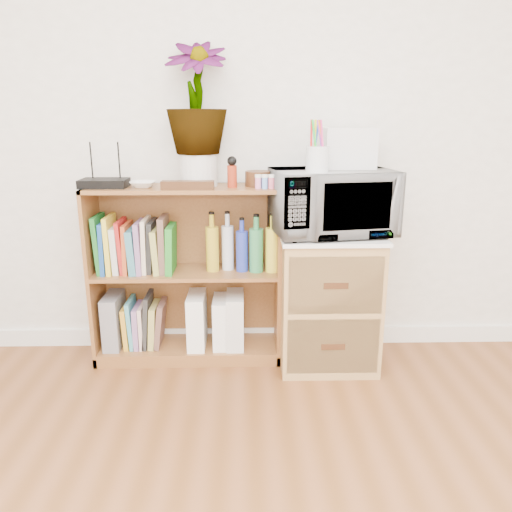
{
  "coord_description": "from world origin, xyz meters",
  "views": [
    {
      "loc": [
        -0.04,
        -0.46,
        1.3
      ],
      "look_at": [
        0.02,
        1.95,
        0.62
      ],
      "focal_mm": 35.0,
      "sensor_mm": 36.0,
      "label": 1
    }
  ],
  "objects": [
    {
      "name": "skirting_board",
      "position": [
        0.0,
        2.24,
        0.05
      ],
      "size": [
        4.0,
        0.02,
        0.1
      ],
      "primitive_type": "cube",
      "color": "white",
      "rests_on": "ground"
    },
    {
      "name": "bookshelf",
      "position": [
        -0.35,
        2.1,
        0.47
      ],
      "size": [
        1.0,
        0.3,
        0.95
      ],
      "primitive_type": "cube",
      "color": "brown",
      "rests_on": "ground"
    },
    {
      "name": "wicker_unit",
      "position": [
        0.4,
        2.02,
        0.35
      ],
      "size": [
        0.5,
        0.45,
        0.7
      ],
      "primitive_type": "cube",
      "color": "#9E7542",
      "rests_on": "ground"
    },
    {
      "name": "microwave",
      "position": [
        0.4,
        2.02,
        0.88
      ],
      "size": [
        0.64,
        0.49,
        0.32
      ],
      "primitive_type": "imported",
      "rotation": [
        0.0,
        0.0,
        0.17
      ],
      "color": "white",
      "rests_on": "wicker_unit"
    },
    {
      "name": "pen_cup",
      "position": [
        0.31,
        1.91,
        1.1
      ],
      "size": [
        0.11,
        0.11,
        0.12
      ],
      "primitive_type": "cylinder",
      "color": "silver",
      "rests_on": "microwave"
    },
    {
      "name": "small_appliance",
      "position": [
        0.49,
        2.1,
        1.14
      ],
      "size": [
        0.25,
        0.21,
        0.2
      ],
      "primitive_type": "cube",
      "color": "silver",
      "rests_on": "microwave"
    },
    {
      "name": "router",
      "position": [
        -0.75,
        2.08,
        0.97
      ],
      "size": [
        0.23,
        0.16,
        0.04
      ],
      "primitive_type": "cube",
      "color": "black",
      "rests_on": "bookshelf"
    },
    {
      "name": "white_bowl",
      "position": [
        -0.55,
        2.07,
        0.97
      ],
      "size": [
        0.13,
        0.13,
        0.03
      ],
      "primitive_type": "imported",
      "color": "white",
      "rests_on": "bookshelf"
    },
    {
      "name": "plant_pot",
      "position": [
        -0.27,
        2.12,
        1.03
      ],
      "size": [
        0.19,
        0.19,
        0.16
      ],
      "primitive_type": "cylinder",
      "color": "silver",
      "rests_on": "bookshelf"
    },
    {
      "name": "potted_plant",
      "position": [
        -0.27,
        2.12,
        1.38
      ],
      "size": [
        0.3,
        0.3,
        0.54
      ],
      "primitive_type": "imported",
      "color": "#3C7E32",
      "rests_on": "plant_pot"
    },
    {
      "name": "trinket_box",
      "position": [
        -0.32,
        2.0,
        0.97
      ],
      "size": [
        0.26,
        0.06,
        0.04
      ],
      "primitive_type": "cube",
      "color": "#381C0F",
      "rests_on": "bookshelf"
    },
    {
      "name": "kokeshi_doll",
      "position": [
        -0.1,
        2.06,
        1.01
      ],
      "size": [
        0.05,
        0.05,
        0.11
      ],
      "primitive_type": "cylinder",
      "color": "maroon",
      "rests_on": "bookshelf"
    },
    {
      "name": "wooden_bowl",
      "position": [
        0.03,
        2.11,
        0.99
      ],
      "size": [
        0.13,
        0.13,
        0.08
      ],
      "primitive_type": "cylinder",
      "color": "#3A1E0F",
      "rests_on": "bookshelf"
    },
    {
      "name": "paint_jars",
      "position": [
        0.06,
        2.01,
        0.98
      ],
      "size": [
        0.1,
        0.04,
        0.05
      ],
      "primitive_type": "cube",
      "color": "#CC717D",
      "rests_on": "bookshelf"
    },
    {
      "name": "file_box",
      "position": [
        -0.76,
        2.1,
        0.22
      ],
      "size": [
        0.09,
        0.23,
        0.29
      ],
      "primitive_type": "cube",
      "color": "gray",
      "rests_on": "bookshelf"
    },
    {
      "name": "magazine_holder_left",
      "position": [
        -0.3,
        2.09,
        0.22
      ],
      "size": [
        0.09,
        0.24,
        0.3
      ],
      "primitive_type": "cube",
      "color": "white",
      "rests_on": "bookshelf"
    },
    {
      "name": "magazine_holder_mid",
      "position": [
        -0.17,
        2.09,
        0.21
      ],
      "size": [
        0.09,
        0.22,
        0.27
      ],
      "primitive_type": "cube",
      "color": "white",
      "rests_on": "bookshelf"
    },
    {
      "name": "magazine_holder_right",
      "position": [
        -0.09,
        2.09,
        0.22
      ],
      "size": [
        0.09,
        0.24,
        0.29
      ],
      "primitive_type": "cube",
      "color": "silver",
      "rests_on": "bookshelf"
    },
    {
      "name": "cookbooks",
      "position": [
        -0.61,
        2.1,
        0.63
      ],
      "size": [
        0.41,
        0.2,
        0.3
      ],
      "color": "#1E7229",
      "rests_on": "bookshelf"
    },
    {
      "name": "liquor_bottles",
      "position": [
        -0.01,
        2.1,
        0.65
      ],
      "size": [
        0.47,
        0.07,
        0.32
      ],
      "color": "gold",
      "rests_on": "bookshelf"
    },
    {
      "name": "lower_books",
      "position": [
        -0.59,
        2.1,
        0.19
      ],
      "size": [
        0.23,
        0.19,
        0.3
      ],
      "color": "gold",
      "rests_on": "bookshelf"
    }
  ]
}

